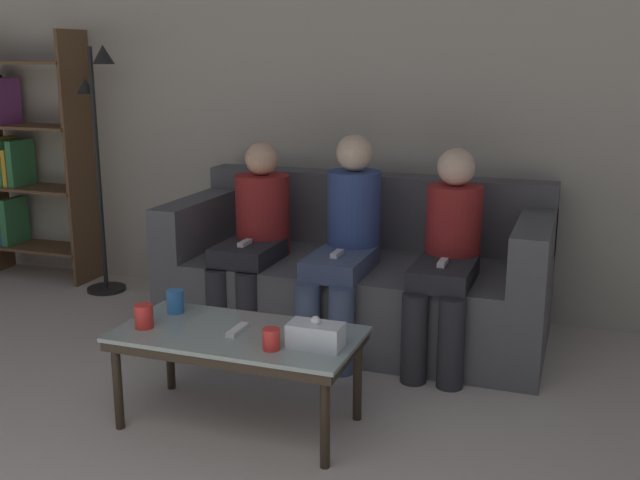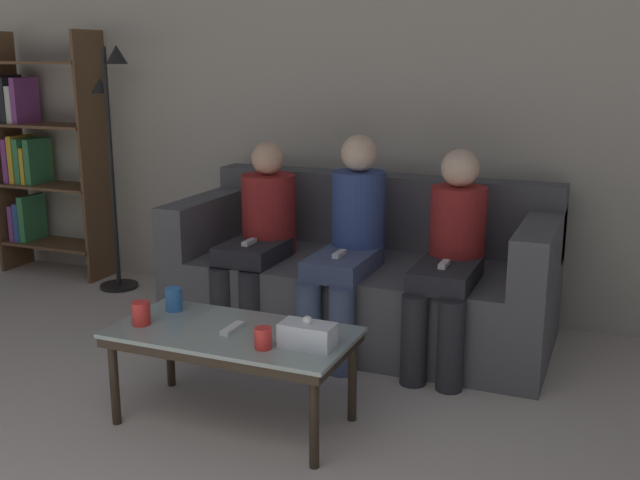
{
  "view_description": "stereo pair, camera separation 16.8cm",
  "coord_description": "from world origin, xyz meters",
  "px_view_note": "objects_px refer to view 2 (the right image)",
  "views": [
    {
      "loc": [
        1.19,
        -0.54,
        1.56
      ],
      "look_at": [
        0.0,
        2.76,
        0.7
      ],
      "focal_mm": 42.0,
      "sensor_mm": 36.0,
      "label": 1
    },
    {
      "loc": [
        1.35,
        -0.48,
        1.56
      ],
      "look_at": [
        0.0,
        2.76,
        0.7
      ],
      "focal_mm": 42.0,
      "sensor_mm": 36.0,
      "label": 2
    }
  ],
  "objects_px": {
    "cup_near_right": "(141,313)",
    "seated_person_mid_left": "(350,239)",
    "tissue_box": "(307,335)",
    "seated_person_left_end": "(260,233)",
    "game_remote": "(232,328)",
    "bookshelf": "(38,157)",
    "couch": "(364,279)",
    "standing_lamp": "(113,143)",
    "cup_far_center": "(263,338)",
    "coffee_table": "(233,340)",
    "cup_near_left": "(174,299)",
    "seated_person_mid_right": "(451,254)"
  },
  "relations": [
    {
      "from": "seated_person_left_end",
      "to": "bookshelf",
      "type": "bearing_deg",
      "value": 165.41
    },
    {
      "from": "cup_near_right",
      "to": "seated_person_mid_left",
      "type": "xyz_separation_m",
      "value": [
        0.56,
        1.1,
        0.14
      ]
    },
    {
      "from": "cup_near_right",
      "to": "tissue_box",
      "type": "xyz_separation_m",
      "value": [
        0.77,
        0.04,
        -0.0
      ]
    },
    {
      "from": "cup_near_right",
      "to": "seated_person_mid_left",
      "type": "bearing_deg",
      "value": 63.13
    },
    {
      "from": "couch",
      "to": "coffee_table",
      "type": "relative_size",
      "value": 2.03
    },
    {
      "from": "game_remote",
      "to": "tissue_box",
      "type": "bearing_deg",
      "value": -7.03
    },
    {
      "from": "cup_near_left",
      "to": "cup_near_right",
      "type": "xyz_separation_m",
      "value": [
        -0.03,
        -0.22,
        -0.0
      ]
    },
    {
      "from": "seated_person_mid_right",
      "to": "standing_lamp",
      "type": "bearing_deg",
      "value": 169.99
    },
    {
      "from": "tissue_box",
      "to": "seated_person_mid_left",
      "type": "distance_m",
      "value": 1.09
    },
    {
      "from": "coffee_table",
      "to": "seated_person_mid_left",
      "type": "height_order",
      "value": "seated_person_mid_left"
    },
    {
      "from": "cup_far_center",
      "to": "bookshelf",
      "type": "bearing_deg",
      "value": 147.49
    },
    {
      "from": "cup_far_center",
      "to": "tissue_box",
      "type": "distance_m",
      "value": 0.18
    },
    {
      "from": "standing_lamp",
      "to": "cup_far_center",
      "type": "bearing_deg",
      "value": -39.49
    },
    {
      "from": "tissue_box",
      "to": "standing_lamp",
      "type": "xyz_separation_m",
      "value": [
        -2.06,
        1.48,
        0.53
      ]
    },
    {
      "from": "game_remote",
      "to": "bookshelf",
      "type": "bearing_deg",
      "value": 147.39
    },
    {
      "from": "couch",
      "to": "game_remote",
      "type": "relative_size",
      "value": 14.07
    },
    {
      "from": "seated_person_mid_right",
      "to": "seated_person_mid_left",
      "type": "bearing_deg",
      "value": 179.64
    },
    {
      "from": "seated_person_left_end",
      "to": "cup_near_left",
      "type": "bearing_deg",
      "value": -88.92
    },
    {
      "from": "cup_far_center",
      "to": "coffee_table",
      "type": "bearing_deg",
      "value": 148.62
    },
    {
      "from": "cup_far_center",
      "to": "standing_lamp",
      "type": "distance_m",
      "value": 2.52
    },
    {
      "from": "couch",
      "to": "cup_far_center",
      "type": "xyz_separation_m",
      "value": [
        0.06,
        -1.39,
        0.14
      ]
    },
    {
      "from": "couch",
      "to": "cup_near_left",
      "type": "xyz_separation_m",
      "value": [
        -0.53,
        -1.13,
        0.15
      ]
    },
    {
      "from": "cup_far_center",
      "to": "standing_lamp",
      "type": "bearing_deg",
      "value": 140.51
    },
    {
      "from": "cup_near_left",
      "to": "standing_lamp",
      "type": "bearing_deg",
      "value": 135.07
    },
    {
      "from": "seated_person_left_end",
      "to": "seated_person_mid_left",
      "type": "height_order",
      "value": "seated_person_mid_left"
    },
    {
      "from": "cup_far_center",
      "to": "seated_person_left_end",
      "type": "bearing_deg",
      "value": 117.44
    },
    {
      "from": "cup_near_left",
      "to": "tissue_box",
      "type": "bearing_deg",
      "value": -13.13
    },
    {
      "from": "coffee_table",
      "to": "game_remote",
      "type": "distance_m",
      "value": 0.05
    },
    {
      "from": "couch",
      "to": "cup_near_left",
      "type": "relative_size",
      "value": 19.65
    },
    {
      "from": "cup_near_left",
      "to": "cup_far_center",
      "type": "distance_m",
      "value": 0.64
    },
    {
      "from": "couch",
      "to": "seated_person_mid_right",
      "type": "relative_size",
      "value": 1.9
    },
    {
      "from": "cup_near_left",
      "to": "bookshelf",
      "type": "xyz_separation_m",
      "value": [
        -2.09,
        1.45,
        0.38
      ]
    },
    {
      "from": "standing_lamp",
      "to": "seated_person_left_end",
      "type": "relative_size",
      "value": 1.49
    },
    {
      "from": "cup_near_right",
      "to": "game_remote",
      "type": "xyz_separation_m",
      "value": [
        0.4,
        0.09,
        -0.04
      ]
    },
    {
      "from": "couch",
      "to": "cup_near_right",
      "type": "relative_size",
      "value": 20.47
    },
    {
      "from": "coffee_table",
      "to": "tissue_box",
      "type": "relative_size",
      "value": 4.73
    },
    {
      "from": "couch",
      "to": "cup_near_right",
      "type": "bearing_deg",
      "value": -112.57
    },
    {
      "from": "tissue_box",
      "to": "bookshelf",
      "type": "height_order",
      "value": "bookshelf"
    },
    {
      "from": "tissue_box",
      "to": "seated_person_left_end",
      "type": "bearing_deg",
      "value": 125.18
    },
    {
      "from": "game_remote",
      "to": "seated_person_mid_right",
      "type": "distance_m",
      "value": 1.25
    },
    {
      "from": "bookshelf",
      "to": "cup_near_left",
      "type": "bearing_deg",
      "value": -34.74
    },
    {
      "from": "game_remote",
      "to": "bookshelf",
      "type": "xyz_separation_m",
      "value": [
        -2.47,
        1.58,
        0.42
      ]
    },
    {
      "from": "coffee_table",
      "to": "seated_person_left_end",
      "type": "distance_m",
      "value": 1.13
    },
    {
      "from": "game_remote",
      "to": "standing_lamp",
      "type": "height_order",
      "value": "standing_lamp"
    },
    {
      "from": "cup_near_right",
      "to": "tissue_box",
      "type": "height_order",
      "value": "tissue_box"
    },
    {
      "from": "tissue_box",
      "to": "cup_far_center",
      "type": "bearing_deg",
      "value": -151.92
    },
    {
      "from": "tissue_box",
      "to": "couch",
      "type": "bearing_deg",
      "value": 99.33
    },
    {
      "from": "game_remote",
      "to": "cup_near_right",
      "type": "bearing_deg",
      "value": -167.89
    },
    {
      "from": "standing_lamp",
      "to": "seated_person_mid_left",
      "type": "xyz_separation_m",
      "value": [
        1.84,
        -0.42,
        -0.39
      ]
    },
    {
      "from": "standing_lamp",
      "to": "seated_person_mid_right",
      "type": "bearing_deg",
      "value": -10.01
    }
  ]
}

